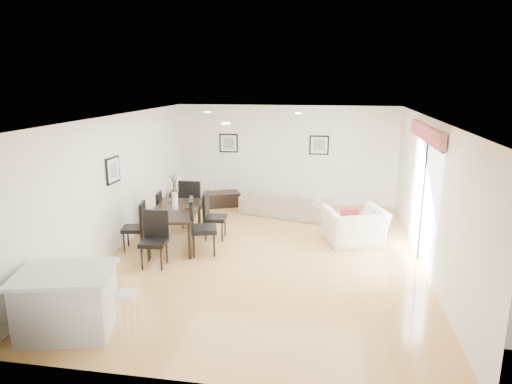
% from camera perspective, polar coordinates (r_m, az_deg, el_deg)
% --- Properties ---
extents(ground, '(8.00, 8.00, 0.00)m').
position_cam_1_polar(ground, '(9.11, 1.03, -7.85)').
color(ground, tan).
rests_on(ground, ground).
extents(wall_back, '(6.00, 0.04, 2.70)m').
position_cam_1_polar(wall_back, '(12.59, 3.75, 4.62)').
color(wall_back, white).
rests_on(wall_back, ground).
extents(wall_front, '(6.00, 0.04, 2.70)m').
position_cam_1_polar(wall_front, '(4.97, -5.82, -10.24)').
color(wall_front, white).
rests_on(wall_front, ground).
extents(wall_left, '(0.04, 8.00, 2.70)m').
position_cam_1_polar(wall_left, '(9.59, -16.95, 1.10)').
color(wall_left, white).
rests_on(wall_left, ground).
extents(wall_right, '(0.04, 8.00, 2.70)m').
position_cam_1_polar(wall_right, '(8.79, 20.81, -0.34)').
color(wall_right, white).
rests_on(wall_right, ground).
extents(ceiling, '(6.00, 8.00, 0.02)m').
position_cam_1_polar(ceiling, '(8.48, 1.11, 9.34)').
color(ceiling, white).
rests_on(ceiling, wall_back).
extents(sofa, '(2.42, 1.48, 0.66)m').
position_cam_1_polar(sofa, '(11.59, 3.75, -1.35)').
color(sofa, gray).
rests_on(sofa, ground).
extents(armchair, '(1.45, 1.36, 0.76)m').
position_cam_1_polar(armchair, '(9.79, 12.19, -4.22)').
color(armchair, white).
rests_on(armchair, ground).
extents(dining_table, '(1.22, 1.96, 0.76)m').
position_cam_1_polar(dining_table, '(9.63, -10.04, -2.55)').
color(dining_table, black).
rests_on(dining_table, ground).
extents(dining_chair_wnear, '(0.52, 0.52, 0.98)m').
position_cam_1_polar(dining_chair_wnear, '(9.52, -14.56, -3.83)').
color(dining_chair_wnear, black).
rests_on(dining_chair_wnear, ground).
extents(dining_chair_wfar, '(0.50, 0.50, 0.97)m').
position_cam_1_polar(dining_chair_wfar, '(10.31, -12.54, -2.37)').
color(dining_chair_wfar, black).
rests_on(dining_chair_wfar, ground).
extents(dining_chair_enear, '(0.63, 0.63, 1.14)m').
position_cam_1_polar(dining_chair_enear, '(9.01, -7.22, -3.91)').
color(dining_chair_enear, black).
rests_on(dining_chair_enear, ground).
extents(dining_chair_efar, '(0.49, 0.49, 1.02)m').
position_cam_1_polar(dining_chair_efar, '(9.89, -5.64, -2.64)').
color(dining_chair_efar, black).
rests_on(dining_chair_efar, ground).
extents(dining_chair_head, '(0.50, 0.50, 1.03)m').
position_cam_1_polar(dining_chair_head, '(8.66, -12.52, -5.30)').
color(dining_chair_head, black).
rests_on(dining_chair_head, ground).
extents(dining_chair_foot, '(0.51, 0.51, 1.14)m').
position_cam_1_polar(dining_chair_foot, '(10.66, -8.05, -1.12)').
color(dining_chair_foot, black).
rests_on(dining_chair_foot, ground).
extents(vase, '(0.80, 1.31, 0.74)m').
position_cam_1_polar(vase, '(9.52, -10.14, -0.21)').
color(vase, white).
rests_on(vase, dining_table).
extents(coffee_table, '(1.08, 0.89, 0.37)m').
position_cam_1_polar(coffee_table, '(12.51, -4.28, -0.89)').
color(coffee_table, black).
rests_on(coffee_table, ground).
extents(side_table, '(0.46, 0.46, 0.55)m').
position_cam_1_polar(side_table, '(12.09, -9.61, -1.16)').
color(side_table, black).
rests_on(side_table, ground).
extents(table_lamp, '(0.20, 0.20, 0.38)m').
position_cam_1_polar(table_lamp, '(11.97, -9.71, 1.24)').
color(table_lamp, white).
rests_on(table_lamp, side_table).
extents(cushion, '(0.36, 0.17, 0.34)m').
position_cam_1_polar(cushion, '(9.62, 11.64, -3.11)').
color(cushion, maroon).
rests_on(cushion, armchair).
extents(kitchen_island, '(1.46, 1.25, 0.88)m').
position_cam_1_polar(kitchen_island, '(6.85, -22.58, -12.54)').
color(kitchen_island, silver).
rests_on(kitchen_island, ground).
extents(bar_stool, '(0.30, 0.30, 0.65)m').
position_cam_1_polar(bar_stool, '(6.40, -15.86, -12.73)').
color(bar_stool, white).
rests_on(bar_stool, ground).
extents(framed_print_back_left, '(0.52, 0.04, 0.52)m').
position_cam_1_polar(framed_print_back_left, '(12.77, -3.44, 6.12)').
color(framed_print_back_left, black).
rests_on(framed_print_back_left, wall_back).
extents(framed_print_back_right, '(0.52, 0.04, 0.52)m').
position_cam_1_polar(framed_print_back_right, '(12.46, 7.90, 5.82)').
color(framed_print_back_right, black).
rests_on(framed_print_back_right, wall_back).
extents(framed_print_left_wall, '(0.04, 0.52, 0.52)m').
position_cam_1_polar(framed_print_left_wall, '(9.35, -17.45, 2.62)').
color(framed_print_left_wall, black).
rests_on(framed_print_left_wall, wall_left).
extents(sliding_door, '(0.12, 2.70, 2.57)m').
position_cam_1_polar(sliding_door, '(9.00, 20.34, 2.07)').
color(sliding_door, white).
rests_on(sliding_door, wall_right).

